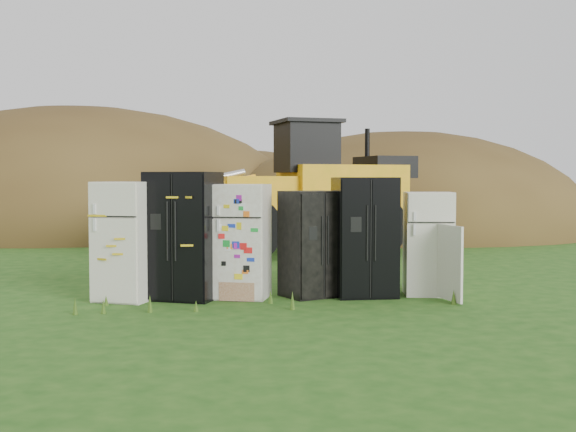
% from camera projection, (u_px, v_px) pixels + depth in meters
% --- Properties ---
extents(ground, '(120.00, 120.00, 0.00)m').
position_uv_depth(ground, '(282.00, 297.00, 11.19)').
color(ground, '#1D4A13').
rests_on(ground, ground).
extents(fridge_leftmost, '(1.01, 0.99, 1.79)m').
position_uv_depth(fridge_leftmost, '(126.00, 241.00, 10.89)').
color(fridge_leftmost, silver).
rests_on(fridge_leftmost, ground).
extents(fridge_black_side, '(1.24, 1.11, 1.94)m').
position_uv_depth(fridge_black_side, '(184.00, 236.00, 11.00)').
color(fridge_black_side, black).
rests_on(fridge_black_side, ground).
extents(fridge_sticker, '(0.94, 0.90, 1.75)m').
position_uv_depth(fridge_sticker, '(242.00, 241.00, 11.11)').
color(fridge_sticker, silver).
rests_on(fridge_sticker, ground).
extents(fridge_dark_mid, '(1.05, 0.98, 1.65)m').
position_uv_depth(fridge_dark_mid, '(312.00, 244.00, 11.24)').
color(fridge_dark_mid, black).
rests_on(fridge_dark_mid, ground).
extents(fridge_black_right, '(0.95, 0.80, 1.86)m').
position_uv_depth(fridge_black_right, '(365.00, 237.00, 11.26)').
color(fridge_black_right, black).
rests_on(fridge_black_right, ground).
extents(fridge_open_door, '(0.84, 0.79, 1.63)m').
position_uv_depth(fridge_open_door, '(428.00, 243.00, 11.41)').
color(fridge_open_door, silver).
rests_on(fridge_open_door, ground).
extents(wheel_loader, '(7.16, 4.09, 3.26)m').
position_uv_depth(wheel_loader, '(274.00, 187.00, 17.41)').
color(wheel_loader, '#F9A610').
rests_on(wheel_loader, ground).
extents(dirt_mound_right, '(12.85, 9.43, 6.76)m').
position_uv_depth(dirt_mound_right, '(403.00, 234.00, 23.71)').
color(dirt_mound_right, '#3F2D14').
rests_on(dirt_mound_right, ground).
extents(dirt_mound_left, '(16.57, 12.43, 8.65)m').
position_uv_depth(dirt_mound_left, '(79.00, 231.00, 25.14)').
color(dirt_mound_left, '#3F2D14').
rests_on(dirt_mound_left, ground).
extents(dirt_mound_back, '(15.48, 10.32, 5.94)m').
position_uv_depth(dirt_mound_back, '(227.00, 225.00, 28.44)').
color(dirt_mound_back, '#3F2D14').
rests_on(dirt_mound_back, ground).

